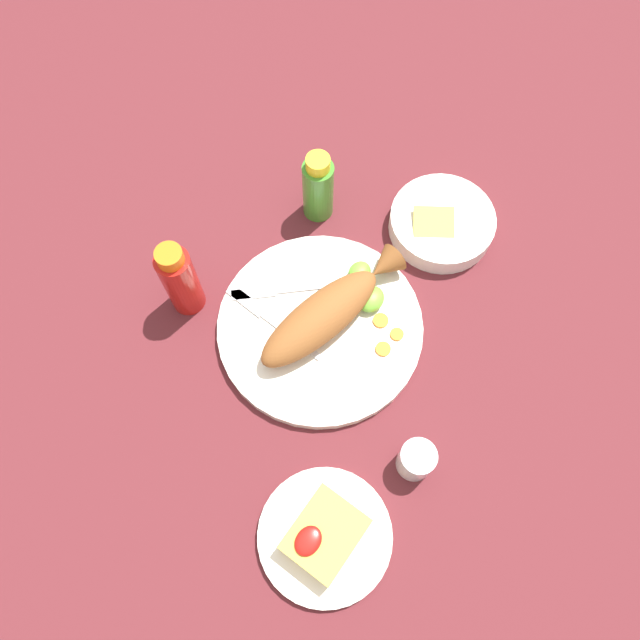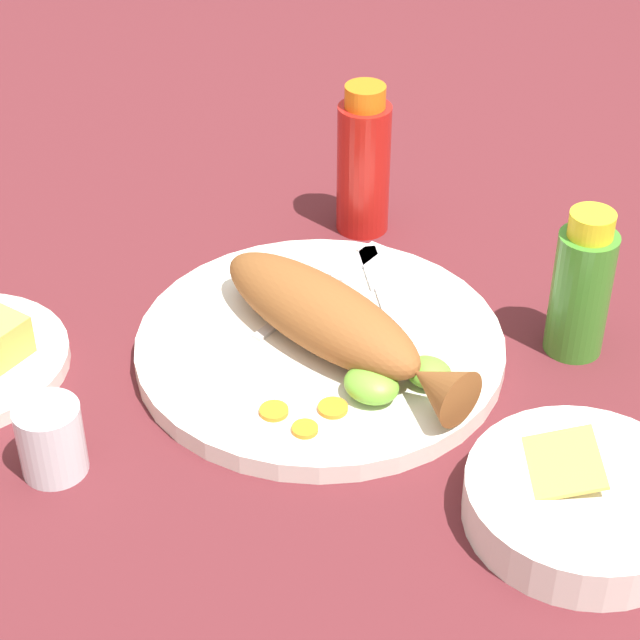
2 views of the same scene
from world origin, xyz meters
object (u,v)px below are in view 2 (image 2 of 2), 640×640
fork_far (382,295)px  salt_cup (52,443)px  hot_sauce_bottle_green (581,287)px  main_plate (320,347)px  fried_fish (333,321)px  fork_near (330,283)px  guacamole_bowl (582,499)px  hot_sauce_bottle_red (364,163)px

fork_far → salt_cup: size_ratio=2.39×
fork_far → hot_sauce_bottle_green: 0.18m
main_plate → fried_fish: fried_fish is taller
fork_near → hot_sauce_bottle_green: hot_sauce_bottle_green is taller
hot_sauce_bottle_green → salt_cup: (0.27, 0.36, -0.04)m
fork_far → guacamole_bowl: guacamole_bowl is taller
fork_far → guacamole_bowl: 0.29m
fried_fish → fork_near: (0.05, -0.08, -0.03)m
fork_far → hot_sauce_bottle_red: 0.16m
fork_far → hot_sauce_bottle_green: (-0.17, -0.05, 0.04)m
fried_fish → hot_sauce_bottle_red: (0.10, -0.20, 0.03)m
fried_fish → guacamole_bowl: fried_fish is taller
main_plate → fork_near: fork_near is taller
hot_sauce_bottle_green → guacamole_bowl: bearing=115.3°
main_plate → fork_far: 0.08m
fork_near → guacamole_bowl: guacamole_bowl is taller
main_plate → salt_cup: salt_cup is taller
fork_far → salt_cup: bearing=119.2°
fork_far → main_plate: bearing=129.1°
hot_sauce_bottle_green → hot_sauce_bottle_red: bearing=-14.3°
fork_far → fried_fish: bearing=139.6°
hot_sauce_bottle_green → salt_cup: bearing=53.7°
main_plate → fork_near: (0.04, -0.07, 0.01)m
fork_near → hot_sauce_bottle_green: 0.23m
fork_far → fork_near: bearing=59.0°
fork_far → hot_sauce_bottle_red: bearing=-3.6°
main_plate → guacamole_bowl: 0.27m
salt_cup → fork_near: bearing=-99.7°
fried_fish → hot_sauce_bottle_red: size_ratio=1.77×
hot_sauce_bottle_green → guacamole_bowl: 0.21m
hot_sauce_bottle_green → fried_fish: bearing=40.1°
main_plate → fork_far: (-0.01, -0.08, 0.01)m
fork_near → fork_far: 0.05m
fork_near → fork_far: bearing=-74.9°
fried_fish → hot_sauce_bottle_green: bearing=-127.4°
hot_sauce_bottle_red → fork_near: bearing=109.3°
fork_near → fork_far: (-0.05, -0.01, 0.00)m
hot_sauce_bottle_red → salt_cup: 0.43m
hot_sauce_bottle_red → main_plate: bearing=112.5°
fried_fish → salt_cup: bearing=77.6°
main_plate → fork_near: size_ratio=1.72×
fork_far → hot_sauce_bottle_red: (0.09, -0.12, 0.05)m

